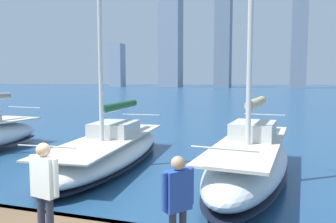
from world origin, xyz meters
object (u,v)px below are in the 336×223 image
object	(u,v)px
sailboat_tan	(250,158)
person_blue_shirt	(178,197)
sailboat_forest	(110,148)
person_white_shirt	(44,184)

from	to	relation	value
sailboat_tan	person_blue_shirt	size ratio (longest dim) A/B	7.27
sailboat_tan	sailboat_forest	size ratio (longest dim) A/B	0.92
sailboat_tan	sailboat_forest	distance (m)	5.45
person_white_shirt	sailboat_tan	bearing A→B (deg)	-113.96
sailboat_tan	person_white_shirt	size ratio (longest dim) A/B	6.78
sailboat_tan	sailboat_forest	bearing A→B (deg)	-6.10
sailboat_tan	person_blue_shirt	distance (m)	6.39
person_blue_shirt	person_white_shirt	xyz separation A→B (m)	(2.18, 0.23, 0.07)
sailboat_forest	person_blue_shirt	bearing A→B (deg)	124.35
sailboat_forest	person_blue_shirt	xyz separation A→B (m)	(-4.70, 6.88, 0.91)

